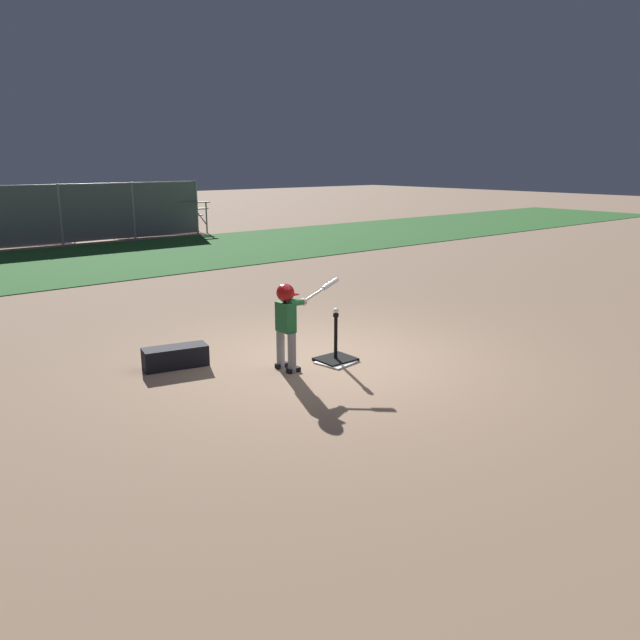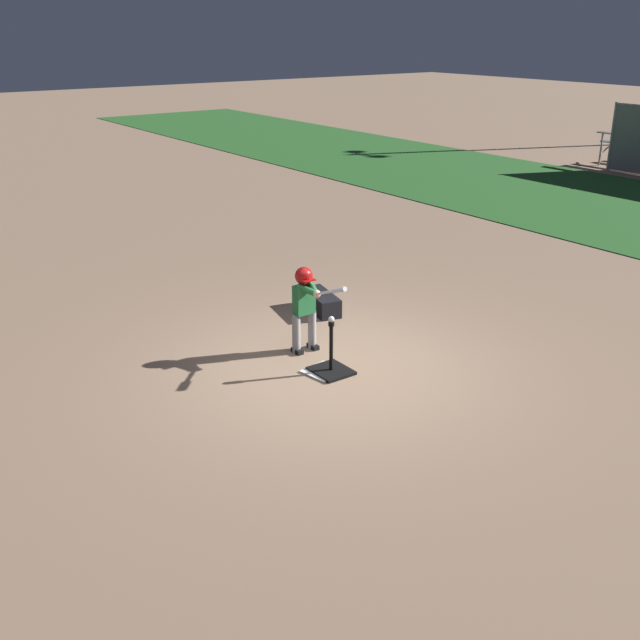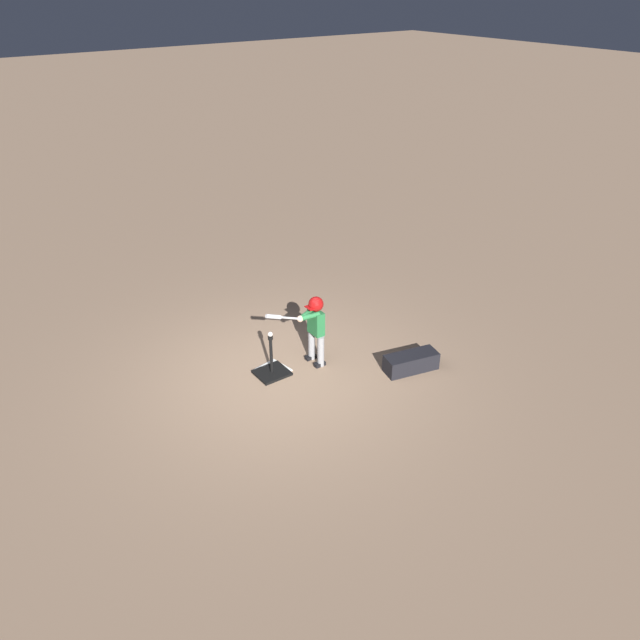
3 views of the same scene
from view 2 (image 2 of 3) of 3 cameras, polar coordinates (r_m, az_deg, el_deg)
The scene contains 6 objects.
ground_plane at distance 9.46m, azimuth 1.16°, elevation -3.62°, with size 90.00×90.00×0.00m, color #93755B.
home_plate at distance 9.32m, azimuth 0.30°, elevation -3.95°, with size 0.44×0.44×0.02m, color white.
batting_tee at distance 9.29m, azimuth 0.85°, elevation -3.57°, with size 0.49×0.44×0.68m.
batter_child at distance 9.64m, azimuth -1.11°, elevation 1.61°, with size 1.00×0.36×1.16m.
baseball at distance 9.04m, azimuth 0.87°, elevation 0.06°, with size 0.07×0.07×0.07m, color white.
equipment_bag at distance 11.26m, azimuth 0.07°, elevation 1.38°, with size 0.84×0.32×0.28m, color black.
Camera 2 is at (6.81, -5.19, 4.03)m, focal length 42.00 mm.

